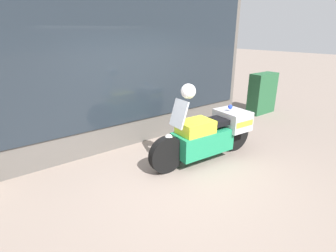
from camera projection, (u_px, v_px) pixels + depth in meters
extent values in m
plane|color=gray|center=(181.00, 179.00, 4.50)|extent=(60.00, 60.00, 0.00)
cube|color=#56514C|center=(120.00, 62.00, 5.38)|extent=(6.97, 0.40, 3.63)
cube|color=#1E262D|center=(144.00, 59.00, 5.46)|extent=(5.75, 0.02, 2.63)
cube|color=slate|center=(139.00, 127.00, 6.15)|extent=(5.53, 0.30, 0.55)
cube|color=silver|center=(135.00, 88.00, 5.94)|extent=(5.53, 0.02, 1.32)
cube|color=beige|center=(137.00, 59.00, 5.61)|extent=(5.53, 0.30, 0.02)
cube|color=maroon|center=(37.00, 63.00, 4.47)|extent=(0.18, 0.04, 0.06)
cube|color=navy|center=(108.00, 59.00, 5.22)|extent=(0.18, 0.04, 0.06)
cube|color=#C68E19|center=(161.00, 55.00, 5.97)|extent=(0.18, 0.04, 0.06)
cube|color=#195623|center=(203.00, 53.00, 6.73)|extent=(0.18, 0.04, 0.06)
cube|color=red|center=(84.00, 123.00, 5.21)|extent=(0.19, 0.02, 0.27)
cube|color=yellow|center=(184.00, 102.00, 6.71)|extent=(0.19, 0.04, 0.27)
cylinder|color=black|center=(167.00, 155.00, 4.64)|extent=(0.69, 0.19, 0.68)
cylinder|color=black|center=(235.00, 135.00, 5.54)|extent=(0.69, 0.19, 0.68)
cube|color=#1E8456|center=(202.00, 141.00, 5.05)|extent=(1.21, 0.60, 0.43)
cube|color=yellow|center=(196.00, 128.00, 4.85)|extent=(0.67, 0.51, 0.26)
cube|color=black|center=(214.00, 122.00, 5.07)|extent=(0.71, 0.44, 0.10)
cube|color=#B7B7BC|center=(232.00, 119.00, 5.35)|extent=(0.56, 0.69, 0.38)
cube|color=yellow|center=(232.00, 119.00, 5.35)|extent=(0.51, 0.70, 0.11)
cube|color=#B2BCC6|center=(179.00, 114.00, 4.53)|extent=(0.20, 0.37, 0.48)
sphere|color=white|center=(169.00, 138.00, 4.56)|extent=(0.14, 0.14, 0.14)
sphere|color=blue|center=(230.00, 107.00, 5.21)|extent=(0.09, 0.09, 0.09)
cube|color=#235633|center=(262.00, 93.00, 8.02)|extent=(0.93, 0.40, 1.22)
sphere|color=white|center=(188.00, 91.00, 4.50)|extent=(0.26, 0.26, 0.26)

